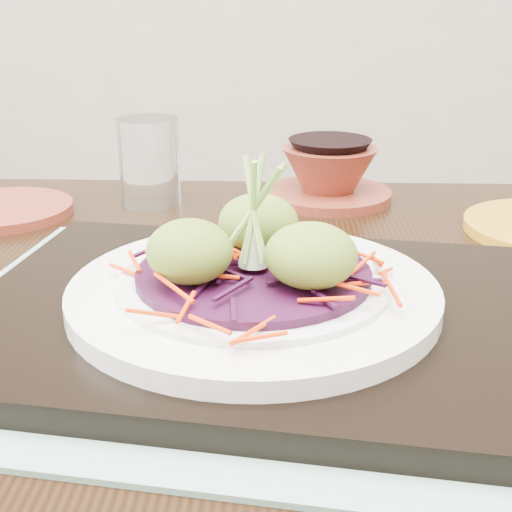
# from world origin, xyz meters

# --- Properties ---
(dining_table) EXTENTS (1.22, 0.85, 0.74)m
(dining_table) POSITION_xyz_m (-0.05, 0.10, 0.64)
(dining_table) COLOR black
(dining_table) RESTS_ON ground
(placemat) EXTENTS (0.53, 0.43, 0.00)m
(placemat) POSITION_xyz_m (-0.07, 0.05, 0.74)
(placemat) COLOR #88B096
(placemat) RESTS_ON dining_table
(serving_tray) EXTENTS (0.46, 0.36, 0.02)m
(serving_tray) POSITION_xyz_m (-0.07, 0.05, 0.75)
(serving_tray) COLOR black
(serving_tray) RESTS_ON placemat
(white_plate) EXTENTS (0.28, 0.28, 0.02)m
(white_plate) POSITION_xyz_m (-0.07, 0.05, 0.77)
(white_plate) COLOR silver
(white_plate) RESTS_ON serving_tray
(cabbage_bed) EXTENTS (0.18, 0.18, 0.01)m
(cabbage_bed) POSITION_xyz_m (-0.07, 0.05, 0.78)
(cabbage_bed) COLOR #2D0923
(cabbage_bed) RESTS_ON white_plate
(carrot_julienne) EXTENTS (0.22, 0.22, 0.01)m
(carrot_julienne) POSITION_xyz_m (-0.07, 0.05, 0.79)
(carrot_julienne) COLOR red
(carrot_julienne) RESTS_ON cabbage_bed
(guacamole_scoops) EXTENTS (0.15, 0.14, 0.05)m
(guacamole_scoops) POSITION_xyz_m (-0.07, 0.05, 0.81)
(guacamole_scoops) COLOR olive
(guacamole_scoops) RESTS_ON cabbage_bed
(scallion_garnish) EXTENTS (0.06, 0.06, 0.10)m
(scallion_garnish) POSITION_xyz_m (-0.07, 0.05, 0.83)
(scallion_garnish) COLOR #7CAE45
(scallion_garnish) RESTS_ON cabbage_bed
(terracotta_side_plate) EXTENTS (0.17, 0.17, 0.01)m
(terracotta_side_plate) POSITION_xyz_m (-0.38, 0.32, 0.74)
(terracotta_side_plate) COLOR maroon
(terracotta_side_plate) RESTS_ON dining_table
(water_glass) EXTENTS (0.09, 0.09, 0.10)m
(water_glass) POSITION_xyz_m (-0.22, 0.38, 0.79)
(water_glass) COLOR white
(water_glass) RESTS_ON dining_table
(terracotta_bowl_set) EXTENTS (0.18, 0.18, 0.06)m
(terracotta_bowl_set) POSITION_xyz_m (-0.01, 0.41, 0.76)
(terracotta_bowl_set) COLOR maroon
(terracotta_bowl_set) RESTS_ON dining_table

